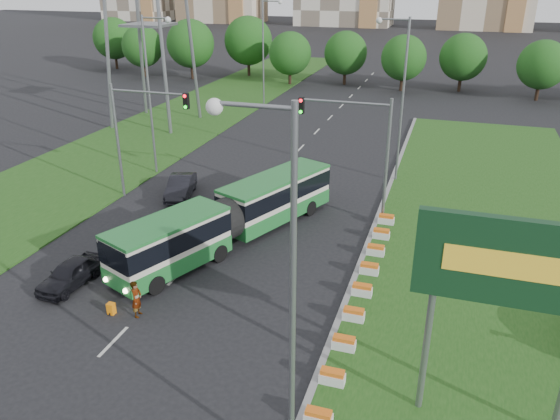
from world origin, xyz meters
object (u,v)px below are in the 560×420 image
(traffic_mast_median, at_px, (362,140))
(traffic_mast_left, at_px, (136,125))
(shopping_trolley, at_px, (111,309))
(car_left_far, at_px, (181,186))
(articulated_bus, at_px, (228,216))
(pedestrian, at_px, (137,299))
(billboard, at_px, (511,273))
(car_left_near, at_px, (70,274))

(traffic_mast_median, bearing_deg, traffic_mast_left, -176.23)
(traffic_mast_median, height_order, shopping_trolley, traffic_mast_median)
(shopping_trolley, bearing_deg, car_left_far, 107.14)
(car_left_far, bearing_deg, articulated_bus, -58.26)
(traffic_mast_median, relative_size, shopping_trolley, 13.95)
(traffic_mast_median, distance_m, pedestrian, 16.56)
(billboard, relative_size, shopping_trolley, 13.95)
(traffic_mast_left, xyz_separation_m, pedestrian, (7.38, -12.93, -4.43))
(articulated_bus, relative_size, pedestrian, 8.77)
(car_left_far, height_order, shopping_trolley, car_left_far)
(car_left_far, bearing_deg, pedestrian, -86.15)
(shopping_trolley, bearing_deg, pedestrian, 14.16)
(billboard, relative_size, car_left_near, 2.04)
(articulated_bus, bearing_deg, car_left_far, 159.98)
(traffic_mast_median, bearing_deg, pedestrian, -119.18)
(traffic_mast_left, relative_size, car_left_far, 1.78)
(articulated_bus, xyz_separation_m, shopping_trolley, (-2.29, -8.79, -1.34))
(shopping_trolley, bearing_deg, car_left_near, 157.39)
(billboard, relative_size, traffic_mast_left, 1.00)
(traffic_mast_left, bearing_deg, billboard, -33.55)
(traffic_mast_median, bearing_deg, car_left_near, -134.82)
(traffic_mast_left, bearing_deg, car_left_far, 25.18)
(car_left_near, xyz_separation_m, shopping_trolley, (3.44, -1.62, -0.39))
(traffic_mast_median, height_order, car_left_near, traffic_mast_median)
(billboard, distance_m, pedestrian, 16.26)
(billboard, relative_size, pedestrian, 4.35)
(traffic_mast_median, xyz_separation_m, car_left_near, (-12.49, -12.57, -4.68))
(billboard, height_order, traffic_mast_median, same)
(articulated_bus, bearing_deg, pedestrian, -74.31)
(billboard, relative_size, traffic_mast_median, 1.00)
(articulated_bus, height_order, car_left_near, articulated_bus)
(traffic_mast_left, bearing_deg, articulated_bus, -27.63)
(traffic_mast_left, bearing_deg, traffic_mast_median, 3.77)
(traffic_mast_left, xyz_separation_m, car_left_near, (2.66, -11.57, -4.68))
(car_left_far, relative_size, shopping_trolley, 7.84)
(billboard, height_order, articulated_bus, billboard)
(car_left_far, distance_m, shopping_trolley, 14.79)
(billboard, bearing_deg, car_left_near, 170.24)
(billboard, xyz_separation_m, traffic_mast_left, (-22.63, 15.00, -0.81))
(pedestrian, bearing_deg, shopping_trolley, 93.41)
(shopping_trolley, bearing_deg, articulated_bus, 77.94)
(car_left_near, xyz_separation_m, car_left_far, (-0.28, 12.69, 0.07))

